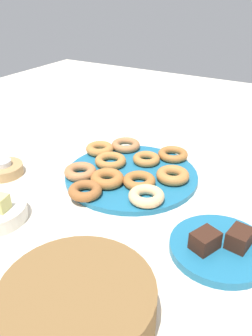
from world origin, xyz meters
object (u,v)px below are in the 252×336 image
at_px(donut_plate, 131,175).
at_px(donut_6, 107,179).
at_px(donut_2, 100,149).
at_px(donut_8, 173,154).
at_px(donut_5, 173,175).
at_px(tealight, 2,163).
at_px(donut_0, 126,145).
at_px(donut_9, 110,161).
at_px(candle_holder, 3,170).
at_px(basket, 78,305).
at_px(brownie_near, 239,238).
at_px(donut_4, 85,191).
at_px(donut_10, 139,181).
at_px(donut_3, 146,159).
at_px(brownie_far, 205,241).
at_px(cake_plate, 220,248).
at_px(melon_chunk_left, 0,203).
at_px(donut_1, 146,196).
at_px(donut_7, 80,172).

distance_m(donut_plate, donut_6, 0.09).
distance_m(donut_2, donut_8, 0.23).
bearing_deg(donut_5, tealight, 23.57).
height_order(donut_2, donut_8, donut_2).
height_order(donut_0, donut_9, same).
bearing_deg(candle_holder, donut_2, -127.07).
xyz_separation_m(donut_0, basket, (-0.25, 0.58, 0.01)).
relative_size(brownie_near, tealight, 1.08).
bearing_deg(donut_2, basket, 120.91).
height_order(donut_8, donut_9, same).
bearing_deg(donut_plate, candle_holder, 27.26).
xyz_separation_m(donut_5, donut_8, (0.05, -0.12, -0.00)).
relative_size(donut_4, donut_8, 0.94).
bearing_deg(donut_9, donut_10, 155.16).
bearing_deg(donut_3, brownie_far, 134.79).
xyz_separation_m(donut_4, donut_8, (-0.11, -0.30, -0.00)).
distance_m(cake_plate, melon_chunk_left, 0.49).
relative_size(basket, melon_chunk_left, 6.98).
distance_m(donut_1, brownie_near, 0.25).
relative_size(donut_4, donut_5, 0.95).
relative_size(donut_2, donut_9, 0.94).
height_order(donut_5, donut_8, donut_5).
bearing_deg(brownie_far, donut_0, -41.22).
xyz_separation_m(donut_6, brownie_near, (-0.37, 0.08, 0.01)).
height_order(donut_9, candle_holder, donut_9).
relative_size(donut_plate, donut_4, 4.36).
height_order(donut_3, donut_10, donut_10).
relative_size(donut_5, brownie_near, 1.66).
height_order(donut_8, tealight, tealight).
xyz_separation_m(donut_plate, donut_10, (-0.05, 0.04, 0.02)).
bearing_deg(donut_5, donut_6, 36.48).
bearing_deg(donut_10, basket, 105.04).
height_order(donut_1, donut_8, donut_1).
bearing_deg(donut_2, donut_7, 103.69).
height_order(donut_plate, brownie_far, brownie_far).
height_order(donut_3, tealight, tealight).
relative_size(donut_plate, donut_0, 4.09).
xyz_separation_m(donut_3, candle_holder, (0.33, 0.25, -0.01)).
xyz_separation_m(brownie_near, candle_holder, (0.66, 0.01, -0.02)).
bearing_deg(donut_9, brownie_near, 157.66).
bearing_deg(basket, melon_chunk_left, -21.46).
relative_size(donut_0, cake_plate, 0.44).
xyz_separation_m(brownie_near, tealight, (0.66, 0.01, -0.00)).
bearing_deg(donut_6, tealight, 16.26).
bearing_deg(donut_0, brownie_far, 138.78).
distance_m(donut_1, donut_4, 0.15).
distance_m(donut_5, tealight, 0.48).
relative_size(donut_2, donut_10, 1.00).
bearing_deg(donut_4, donut_9, -78.64).
relative_size(donut_6, donut_7, 1.01).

